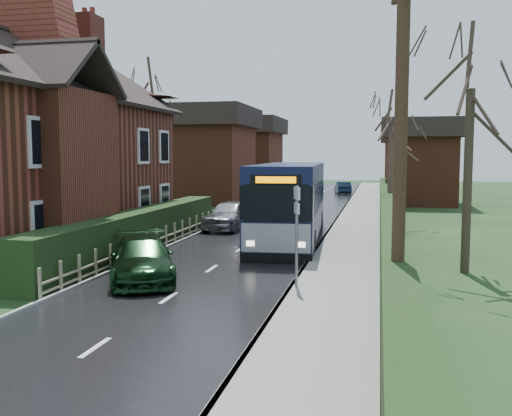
% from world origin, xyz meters
% --- Properties ---
extents(ground, '(140.00, 140.00, 0.00)m').
position_xyz_m(ground, '(0.00, 0.00, 0.00)').
color(ground, '#2A481F').
rests_on(ground, ground).
extents(road, '(6.00, 100.00, 0.02)m').
position_xyz_m(road, '(0.00, 10.00, 0.01)').
color(road, black).
rests_on(road, ground).
extents(pavement, '(2.50, 100.00, 0.14)m').
position_xyz_m(pavement, '(4.25, 10.00, 0.07)').
color(pavement, slate).
rests_on(pavement, ground).
extents(kerb_right, '(0.12, 100.00, 0.14)m').
position_xyz_m(kerb_right, '(3.05, 10.00, 0.07)').
color(kerb_right, gray).
rests_on(kerb_right, ground).
extents(kerb_left, '(0.12, 100.00, 0.10)m').
position_xyz_m(kerb_left, '(-3.05, 10.00, 0.05)').
color(kerb_left, gray).
rests_on(kerb_left, ground).
extents(front_hedge, '(1.20, 16.00, 1.60)m').
position_xyz_m(front_hedge, '(-3.90, 5.00, 0.80)').
color(front_hedge, black).
rests_on(front_hedge, ground).
extents(picket_fence, '(0.10, 16.00, 0.90)m').
position_xyz_m(picket_fence, '(-3.15, 5.00, 0.45)').
color(picket_fence, tan).
rests_on(picket_fence, ground).
extents(right_wall_hedge, '(0.60, 50.00, 1.80)m').
position_xyz_m(right_wall_hedge, '(5.80, 10.00, 1.02)').
color(right_wall_hedge, brown).
rests_on(right_wall_hedge, ground).
extents(brick_house, '(9.30, 14.60, 10.30)m').
position_xyz_m(brick_house, '(-8.73, 4.78, 4.38)').
color(brick_house, brown).
rests_on(brick_house, ground).
extents(bus, '(3.26, 11.37, 3.41)m').
position_xyz_m(bus, '(1.59, 8.88, 1.69)').
color(bus, black).
rests_on(bus, ground).
extents(car_silver, '(2.36, 4.64, 1.51)m').
position_xyz_m(car_silver, '(-1.97, 12.00, 0.76)').
color(car_silver, '#B0B1B5').
rests_on(car_silver, ground).
extents(car_green, '(3.57, 4.89, 1.32)m').
position_xyz_m(car_green, '(-1.60, -0.03, 0.66)').
color(car_green, black).
rests_on(car_green, ground).
extents(car_distant, '(1.92, 3.83, 1.21)m').
position_xyz_m(car_distant, '(2.00, 39.44, 0.60)').
color(car_distant, '#101E31').
rests_on(car_distant, ground).
extents(bus_stop_sign, '(0.23, 0.43, 2.96)m').
position_xyz_m(bus_stop_sign, '(3.20, -0.39, 1.95)').
color(bus_stop_sign, slate).
rests_on(bus_stop_sign, ground).
extents(telegraph_pole, '(0.45, 0.88, 7.22)m').
position_xyz_m(telegraph_pole, '(5.80, -5.00, 3.65)').
color(telegraph_pole, '#2F1F14').
rests_on(telegraph_pole, ground).
extents(tree_right_near, '(3.90, 3.90, 8.42)m').
position_xyz_m(tree_right_near, '(8.19, 3.20, 6.29)').
color(tree_right_near, '#32271D').
rests_on(tree_right_near, ground).
extents(tree_right_far, '(3.95, 3.95, 7.63)m').
position_xyz_m(tree_right_far, '(6.00, 14.92, 5.70)').
color(tree_right_far, '#3D2C24').
rests_on(tree_right_far, ground).
extents(tree_house_side, '(4.60, 4.60, 10.45)m').
position_xyz_m(tree_house_side, '(-8.84, 17.95, 7.81)').
color(tree_house_side, '#3A2D22').
rests_on(tree_house_side, ground).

